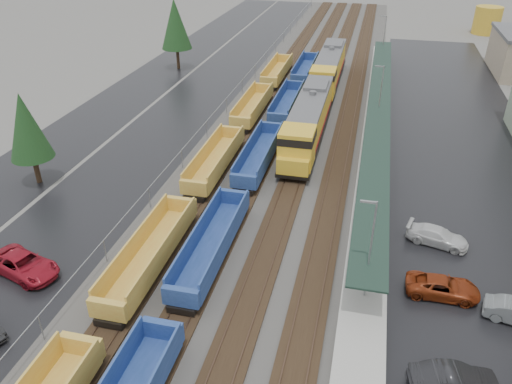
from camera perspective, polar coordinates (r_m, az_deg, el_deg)
ballast_strip at (r=70.98m, az=5.98°, el=10.56°), size 20.00×160.00×0.08m
trackbed at (r=70.94m, az=5.98°, el=10.65°), size 14.60×160.00×0.22m
west_parking_lot at (r=74.26m, az=-5.78°, el=11.42°), size 10.00×160.00×0.02m
west_road at (r=77.99m, az=-12.91°, el=11.73°), size 9.00×160.00×0.02m
east_commuter_lot at (r=62.07m, az=22.29°, el=5.50°), size 16.00×100.00×0.02m
station_platform at (r=60.90m, az=13.59°, el=7.24°), size 3.00×80.00×8.00m
chainlink_fence at (r=70.79m, az=-1.93°, el=11.99°), size 0.08×160.04×2.02m
tree_west_near at (r=50.62m, az=-24.80°, el=6.83°), size 3.96×3.96×9.00m
tree_west_far at (r=84.28m, az=-9.21°, el=18.43°), size 4.84×4.84×11.00m
locomotive_lead at (r=56.03m, az=5.98°, el=8.03°), size 3.35×22.06×4.99m
locomotive_trail at (r=75.84m, az=8.30°, el=13.73°), size 3.35×22.06×4.99m
well_string_yellow at (r=43.73m, az=-7.76°, el=-0.90°), size 2.59×93.09×2.30m
well_string_blue at (r=44.44m, az=-1.92°, el=-0.10°), size 2.54×93.31×2.25m
storage_tank at (r=119.60m, az=24.90°, el=17.37°), size 5.46×5.46×5.46m
parked_car_west_c at (r=40.14m, az=-25.03°, el=-7.56°), size 4.17×6.19×1.58m
parked_car_east_a at (r=31.07m, az=21.77°, el=-19.46°), size 2.52×5.07×1.60m
parked_car_east_b at (r=37.00m, az=20.56°, el=-10.15°), size 2.28×4.94×1.37m
parked_car_east_c at (r=42.01m, az=20.02°, el=-4.79°), size 3.09×5.10×1.38m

